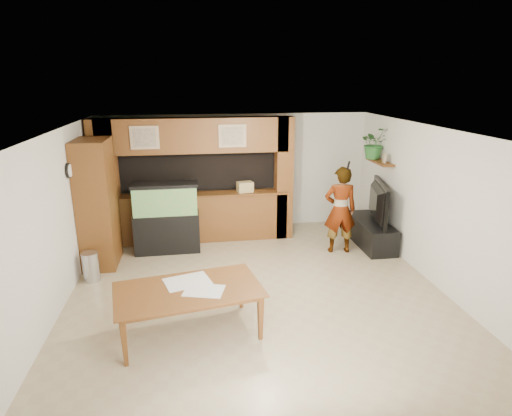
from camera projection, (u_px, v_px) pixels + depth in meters
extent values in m
plane|color=tan|center=(257.00, 291.00, 7.02)|extent=(6.50, 6.50, 0.00)
plane|color=white|center=(257.00, 132.00, 6.26)|extent=(6.50, 6.50, 0.00)
plane|color=beige|center=(235.00, 172.00, 9.71)|extent=(6.00, 0.00, 6.00)
plane|color=beige|center=(53.00, 225.00, 6.22)|extent=(0.00, 6.50, 6.50)
plane|color=beige|center=(436.00, 208.00, 7.07)|extent=(0.00, 6.50, 6.50)
cube|color=brown|center=(198.00, 218.00, 9.06)|extent=(3.80, 0.35, 1.00)
cube|color=brown|center=(197.00, 195.00, 8.91)|extent=(3.80, 0.43, 0.04)
cube|color=brown|center=(194.00, 135.00, 8.55)|extent=(3.80, 0.35, 0.70)
cube|color=brown|center=(106.00, 185.00, 8.58)|extent=(0.50, 0.35, 2.60)
cube|color=brown|center=(284.00, 179.00, 9.09)|extent=(0.35, 0.35, 2.60)
cube|color=black|center=(195.00, 169.00, 9.31)|extent=(4.20, 0.45, 0.85)
cube|color=tan|center=(145.00, 138.00, 8.23)|extent=(0.55, 0.03, 0.45)
cube|color=tan|center=(145.00, 138.00, 8.22)|extent=(0.43, 0.01, 0.35)
cube|color=tan|center=(232.00, 136.00, 8.47)|extent=(0.55, 0.03, 0.45)
cube|color=tan|center=(232.00, 136.00, 8.46)|extent=(0.43, 0.01, 0.35)
cylinder|color=black|center=(69.00, 171.00, 6.99)|extent=(0.04, 0.25, 0.25)
cylinder|color=white|center=(70.00, 171.00, 6.99)|extent=(0.01, 0.21, 0.21)
cube|color=brown|center=(380.00, 162.00, 8.77)|extent=(0.25, 0.90, 0.04)
cube|color=brown|center=(97.00, 204.00, 7.75)|extent=(0.58, 0.95, 2.33)
cylinder|color=#B2B2B7|center=(91.00, 267.00, 7.31)|extent=(0.28, 0.28, 0.52)
cube|color=black|center=(167.00, 232.00, 8.53)|extent=(1.27, 0.48, 0.79)
cube|color=#327D50|center=(165.00, 200.00, 8.34)|extent=(1.22, 0.44, 0.55)
cube|color=black|center=(164.00, 185.00, 8.25)|extent=(1.27, 0.48, 0.06)
cube|color=black|center=(370.00, 233.00, 8.92)|extent=(0.57, 1.55, 0.52)
imported|color=black|center=(373.00, 202.00, 8.72)|extent=(0.54, 1.43, 0.82)
cube|color=tan|center=(384.00, 158.00, 8.56)|extent=(0.05, 0.15, 0.19)
imported|color=#265F26|center=(374.00, 143.00, 8.92)|extent=(0.66, 0.59, 0.66)
imported|color=#9F8357|center=(340.00, 210.00, 8.38)|extent=(0.67, 0.48, 1.74)
cylinder|color=black|center=(348.00, 165.00, 7.97)|extent=(0.04, 0.11, 0.18)
imported|color=brown|center=(190.00, 313.00, 5.73)|extent=(2.08, 1.39, 0.67)
cube|color=silver|center=(187.00, 281.00, 5.86)|extent=(0.70, 0.59, 0.01)
cube|color=silver|center=(204.00, 291.00, 5.61)|extent=(0.59, 0.50, 0.01)
cube|color=tan|center=(245.00, 187.00, 9.02)|extent=(0.36, 0.28, 0.22)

